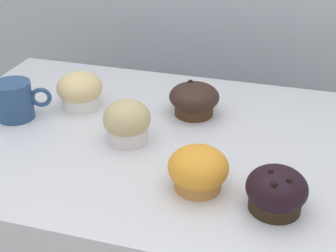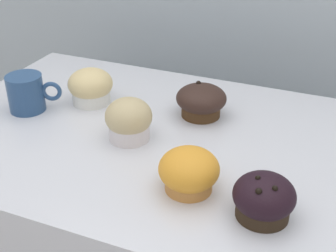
{
  "view_description": "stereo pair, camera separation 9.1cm",
  "coord_description": "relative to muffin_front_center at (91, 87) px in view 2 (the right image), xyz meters",
  "views": [
    {
      "loc": [
        0.24,
        -0.79,
        1.4
      ],
      "look_at": [
        0.02,
        -0.03,
        0.95
      ],
      "focal_mm": 50.0,
      "sensor_mm": 36.0,
      "label": 1
    },
    {
      "loc": [
        0.33,
        -0.76,
        1.4
      ],
      "look_at": [
        0.02,
        -0.03,
        0.95
      ],
      "focal_mm": 50.0,
      "sensor_mm": 36.0,
      "label": 2
    }
  ],
  "objects": [
    {
      "name": "muffin_front_center",
      "position": [
        0.0,
        0.0,
        0.0
      ],
      "size": [
        0.1,
        0.1,
        0.08
      ],
      "color": "silver",
      "rests_on": "display_counter"
    },
    {
      "name": "muffin_front_right",
      "position": [
        0.33,
        -0.23,
        -0.0
      ],
      "size": [
        0.1,
        0.1,
        0.08
      ],
      "color": "#C8813C",
      "rests_on": "display_counter"
    },
    {
      "name": "wall_back",
      "position": [
        0.22,
        0.52,
        -0.05
      ],
      "size": [
        3.2,
        0.1,
        1.8
      ],
      "primitive_type": "cube",
      "color": "#A8B2B7",
      "rests_on": "ground"
    },
    {
      "name": "muffin_front_left",
      "position": [
        0.46,
        -0.25,
        -0.0
      ],
      "size": [
        0.1,
        0.1,
        0.08
      ],
      "color": "black",
      "rests_on": "display_counter"
    },
    {
      "name": "muffin_back_right",
      "position": [
        0.26,
        0.04,
        -0.0
      ],
      "size": [
        0.11,
        0.11,
        0.08
      ],
      "color": "#452C17",
      "rests_on": "display_counter"
    },
    {
      "name": "muffin_back_left",
      "position": [
        0.16,
        -0.11,
        0.0
      ],
      "size": [
        0.1,
        0.1,
        0.09
      ],
      "color": "silver",
      "rests_on": "display_counter"
    },
    {
      "name": "coffee_cup",
      "position": [
        -0.11,
        -0.09,
        0.0
      ],
      "size": [
        0.12,
        0.08,
        0.08
      ],
      "color": "navy",
      "rests_on": "display_counter"
    }
  ]
}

